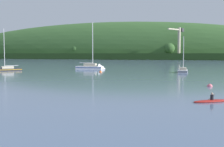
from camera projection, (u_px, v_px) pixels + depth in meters
far_shoreline_hill at (109, 59)px, 256.54m from camera, size 470.98×84.86×66.27m
dockside_crane at (179, 44)px, 208.96m from camera, size 9.81×16.23×23.96m
sailboat_midwater_white at (93, 68)px, 85.19m from camera, size 9.36×4.49×15.32m
sailboat_far_left at (183, 72)px, 70.49m from camera, size 2.81×7.10×9.92m
sailboat_outer_reach at (4, 70)px, 76.16m from camera, size 6.18×7.69×12.35m
canoe_with_paddler at (212, 101)px, 27.35m from camera, size 3.71×3.06×1.02m
mooring_buoy_foreground at (100, 72)px, 71.18m from camera, size 0.76×0.76×0.84m
mooring_buoy_midchannel at (210, 86)px, 40.14m from camera, size 0.77×0.77×0.85m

